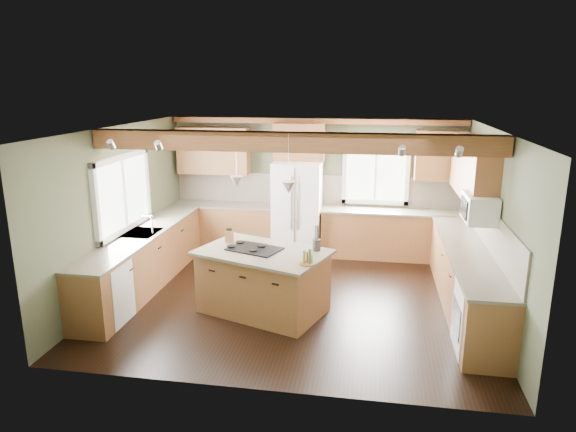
# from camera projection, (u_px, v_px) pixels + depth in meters

# --- Properties ---
(floor) EXTENTS (5.60, 5.60, 0.00)m
(floor) POSITION_uv_depth(u_px,v_px,m) (296.00, 298.00, 7.96)
(floor) COLOR black
(floor) RESTS_ON ground
(ceiling) EXTENTS (5.60, 5.60, 0.00)m
(ceiling) POSITION_uv_depth(u_px,v_px,m) (297.00, 129.00, 7.30)
(ceiling) COLOR silver
(ceiling) RESTS_ON wall_back
(wall_back) EXTENTS (5.60, 0.00, 5.60)m
(wall_back) POSITION_uv_depth(u_px,v_px,m) (315.00, 185.00, 10.02)
(wall_back) COLOR #4D533B
(wall_back) RESTS_ON ground
(wall_left) EXTENTS (0.00, 5.00, 5.00)m
(wall_left) POSITION_uv_depth(u_px,v_px,m) (121.00, 209.00, 8.08)
(wall_left) COLOR #4D533B
(wall_left) RESTS_ON ground
(wall_right) EXTENTS (0.00, 5.00, 5.00)m
(wall_right) POSITION_uv_depth(u_px,v_px,m) (494.00, 225.00, 7.18)
(wall_right) COLOR #4D533B
(wall_right) RESTS_ON ground
(ceiling_beam) EXTENTS (5.55, 0.26, 0.26)m
(ceiling_beam) POSITION_uv_depth(u_px,v_px,m) (291.00, 142.00, 6.82)
(ceiling_beam) COLOR #5D2E1A
(ceiling_beam) RESTS_ON ceiling
(soffit_trim) EXTENTS (5.55, 0.20, 0.10)m
(soffit_trim) POSITION_uv_depth(u_px,v_px,m) (316.00, 121.00, 9.61)
(soffit_trim) COLOR #5D2E1A
(soffit_trim) RESTS_ON ceiling
(backsplash_back) EXTENTS (5.58, 0.03, 0.58)m
(backsplash_back) POSITION_uv_depth(u_px,v_px,m) (315.00, 190.00, 10.03)
(backsplash_back) COLOR brown
(backsplash_back) RESTS_ON wall_back
(backsplash_right) EXTENTS (0.03, 3.70, 0.58)m
(backsplash_right) POSITION_uv_depth(u_px,v_px,m) (491.00, 230.00, 7.26)
(backsplash_right) COLOR brown
(backsplash_right) RESTS_ON wall_right
(base_cab_back_left) EXTENTS (2.02, 0.60, 0.88)m
(base_cab_back_left) POSITION_uv_depth(u_px,v_px,m) (224.00, 227.00, 10.23)
(base_cab_back_left) COLOR brown
(base_cab_back_left) RESTS_ON floor
(counter_back_left) EXTENTS (2.06, 0.64, 0.04)m
(counter_back_left) POSITION_uv_depth(u_px,v_px,m) (223.00, 205.00, 10.12)
(counter_back_left) COLOR #464133
(counter_back_left) RESTS_ON base_cab_back_left
(base_cab_back_right) EXTENTS (2.62, 0.60, 0.88)m
(base_cab_back_right) POSITION_uv_depth(u_px,v_px,m) (391.00, 235.00, 9.71)
(base_cab_back_right) COLOR brown
(base_cab_back_right) RESTS_ON floor
(counter_back_right) EXTENTS (2.66, 0.64, 0.04)m
(counter_back_right) POSITION_uv_depth(u_px,v_px,m) (392.00, 211.00, 9.59)
(counter_back_right) COLOR #464133
(counter_back_right) RESTS_ON base_cab_back_right
(base_cab_left) EXTENTS (0.60, 3.70, 0.88)m
(base_cab_left) POSITION_uv_depth(u_px,v_px,m) (144.00, 261.00, 8.30)
(base_cab_left) COLOR brown
(base_cab_left) RESTS_ON floor
(counter_left) EXTENTS (0.64, 3.74, 0.04)m
(counter_left) POSITION_uv_depth(u_px,v_px,m) (142.00, 234.00, 8.18)
(counter_left) COLOR #464133
(counter_left) RESTS_ON base_cab_left
(base_cab_right) EXTENTS (0.60, 3.70, 0.88)m
(base_cab_right) POSITION_uv_depth(u_px,v_px,m) (465.00, 280.00, 7.50)
(base_cab_right) COLOR brown
(base_cab_right) RESTS_ON floor
(counter_right) EXTENTS (0.64, 3.74, 0.04)m
(counter_right) POSITION_uv_depth(u_px,v_px,m) (468.00, 250.00, 7.38)
(counter_right) COLOR #464133
(counter_right) RESTS_ON base_cab_right
(upper_cab_back_left) EXTENTS (1.40, 0.35, 0.90)m
(upper_cab_back_left) POSITION_uv_depth(u_px,v_px,m) (214.00, 151.00, 10.00)
(upper_cab_back_left) COLOR brown
(upper_cab_back_left) RESTS_ON wall_back
(upper_cab_over_fridge) EXTENTS (0.96, 0.35, 0.70)m
(upper_cab_over_fridge) POSITION_uv_depth(u_px,v_px,m) (299.00, 142.00, 9.68)
(upper_cab_over_fridge) COLOR brown
(upper_cab_over_fridge) RESTS_ON wall_back
(upper_cab_right) EXTENTS (0.35, 2.20, 0.90)m
(upper_cab_right) POSITION_uv_depth(u_px,v_px,m) (473.00, 169.00, 7.91)
(upper_cab_right) COLOR brown
(upper_cab_right) RESTS_ON wall_right
(upper_cab_back_corner) EXTENTS (0.90, 0.35, 0.90)m
(upper_cab_back_corner) POSITION_uv_depth(u_px,v_px,m) (441.00, 156.00, 9.32)
(upper_cab_back_corner) COLOR brown
(upper_cab_back_corner) RESTS_ON wall_back
(window_left) EXTENTS (0.04, 1.60, 1.05)m
(window_left) POSITION_uv_depth(u_px,v_px,m) (122.00, 193.00, 8.06)
(window_left) COLOR white
(window_left) RESTS_ON wall_left
(window_back) EXTENTS (1.10, 0.04, 1.00)m
(window_back) POSITION_uv_depth(u_px,v_px,m) (376.00, 174.00, 9.75)
(window_back) COLOR white
(window_back) RESTS_ON wall_back
(sink) EXTENTS (0.50, 0.65, 0.03)m
(sink) POSITION_uv_depth(u_px,v_px,m) (142.00, 233.00, 8.18)
(sink) COLOR #262628
(sink) RESTS_ON counter_left
(faucet) EXTENTS (0.02, 0.02, 0.28)m
(faucet) POSITION_uv_depth(u_px,v_px,m) (152.00, 225.00, 8.11)
(faucet) COLOR #B2B2B7
(faucet) RESTS_ON sink
(dishwasher) EXTENTS (0.60, 0.60, 0.84)m
(dishwasher) POSITION_uv_depth(u_px,v_px,m) (104.00, 293.00, 7.06)
(dishwasher) COLOR white
(dishwasher) RESTS_ON floor
(oven) EXTENTS (0.60, 0.72, 0.84)m
(oven) POSITION_uv_depth(u_px,v_px,m) (482.00, 320.00, 6.26)
(oven) COLOR white
(oven) RESTS_ON floor
(microwave) EXTENTS (0.40, 0.70, 0.38)m
(microwave) POSITION_uv_depth(u_px,v_px,m) (480.00, 208.00, 7.11)
(microwave) COLOR white
(microwave) RESTS_ON wall_right
(pendant_left) EXTENTS (0.18, 0.18, 0.16)m
(pendant_left) POSITION_uv_depth(u_px,v_px,m) (237.00, 182.00, 7.23)
(pendant_left) COLOR #B2B2B7
(pendant_left) RESTS_ON ceiling
(pendant_right) EXTENTS (0.18, 0.18, 0.16)m
(pendant_right) POSITION_uv_depth(u_px,v_px,m) (289.00, 188.00, 6.84)
(pendant_right) COLOR #B2B2B7
(pendant_right) RESTS_ON ceiling
(refrigerator) EXTENTS (0.90, 0.74, 1.80)m
(refrigerator) POSITION_uv_depth(u_px,v_px,m) (297.00, 209.00, 9.80)
(refrigerator) COLOR white
(refrigerator) RESTS_ON floor
(island) EXTENTS (1.92, 1.53, 0.88)m
(island) POSITION_uv_depth(u_px,v_px,m) (263.00, 283.00, 7.40)
(island) COLOR olive
(island) RESTS_ON floor
(island_top) EXTENTS (2.07, 1.67, 0.04)m
(island_top) POSITION_uv_depth(u_px,v_px,m) (263.00, 252.00, 7.28)
(island_top) COLOR #464133
(island_top) RESTS_ON island
(cooktop) EXTENTS (0.85, 0.70, 0.02)m
(cooktop) POSITION_uv_depth(u_px,v_px,m) (254.00, 249.00, 7.34)
(cooktop) COLOR black
(cooktop) RESTS_ON island_top
(knife_block) EXTENTS (0.12, 0.10, 0.18)m
(knife_block) POSITION_uv_depth(u_px,v_px,m) (229.00, 237.00, 7.65)
(knife_block) COLOR brown
(knife_block) RESTS_ON island_top
(utensil_crock) EXTENTS (0.17, 0.17, 0.16)m
(utensil_crock) POSITION_uv_depth(u_px,v_px,m) (317.00, 245.00, 7.29)
(utensil_crock) COLOR #3E3632
(utensil_crock) RESTS_ON island_top
(bottle_tray) EXTENTS (0.31, 0.31, 0.20)m
(bottle_tray) POSITION_uv_depth(u_px,v_px,m) (307.00, 257.00, 6.73)
(bottle_tray) COLOR brown
(bottle_tray) RESTS_ON island_top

